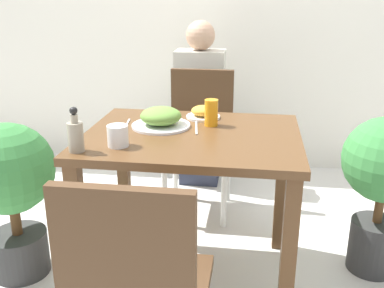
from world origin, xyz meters
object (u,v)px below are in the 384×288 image
side_plate (203,113)px  potted_plant_right (384,177)px  chair_near (137,288)px  chair_far (200,134)px  person_figure (200,106)px  sauce_bottle (76,135)px  potted_plant_left (10,184)px  food_plate (161,118)px  drink_cup (118,136)px  juice_glass (211,113)px

side_plate → potted_plant_right: bearing=-4.5°
chair_near → chair_far: (-0.00, 1.56, 0.00)m
side_plate → person_figure: size_ratio=0.15×
sauce_bottle → potted_plant_right: sauce_bottle is taller
potted_plant_left → person_figure: person_figure is taller
sauce_bottle → potted_plant_left: (-0.44, 0.21, -0.33)m
food_plate → potted_plant_right: (1.06, 0.11, -0.28)m
food_plate → drink_cup: (-0.12, -0.29, 0.00)m
chair_near → food_plate: size_ratio=3.22×
juice_glass → sauce_bottle: 0.66m
side_plate → potted_plant_right: size_ratio=0.21×
chair_near → food_plate: 0.92m
food_plate → sauce_bottle: bearing=-124.8°
chair_near → drink_cup: (-0.22, 0.57, 0.30)m
food_plate → sauce_bottle: size_ratio=1.50×
chair_far → sauce_bottle: 1.18m
food_plate → potted_plant_right: 1.11m
chair_far → sauce_bottle: bearing=-108.6°
side_plate → potted_plant_right: (0.89, -0.07, -0.27)m
potted_plant_left → juice_glass: bearing=13.7°
chair_near → sauce_bottle: bearing=-53.0°
chair_near → side_plate: chair_near is taller
food_plate → sauce_bottle: (-0.26, -0.38, 0.03)m
chair_near → potted_plant_right: chair_near is taller
food_plate → juice_glass: (0.23, 0.06, 0.02)m
drink_cup → juice_glass: (0.35, 0.35, 0.02)m
potted_plant_right → person_figure: size_ratio=0.69×
chair_near → sauce_bottle: 0.69m
chair_far → juice_glass: 0.72m
chair_near → side_plate: size_ratio=5.23×
food_plate → person_figure: size_ratio=0.24×
chair_far → potted_plant_right: size_ratio=1.10×
side_plate → person_figure: (-0.13, 0.91, -0.20)m
chair_far → juice_glass: size_ratio=7.07×
drink_cup → chair_far: bearing=77.7°
side_plate → drink_cup: size_ratio=1.91×
drink_cup → juice_glass: juice_glass is taller
side_plate → person_figure: person_figure is taller
potted_plant_right → food_plate: bearing=-174.0°
drink_cup → side_plate: bearing=58.0°
chair_near → juice_glass: bearing=-98.1°
juice_glass → side_plate: bearing=113.1°
chair_near → chair_far: same height
food_plate → potted_plant_left: food_plate is taller
side_plate → potted_plant_left: bearing=-158.1°
potted_plant_right → person_figure: person_figure is taller
potted_plant_right → chair_near: bearing=-134.6°
person_figure → juice_glass: bearing=-79.9°
chair_near → potted_plant_right: size_ratio=1.10×
drink_cup → potted_plant_left: drink_cup is taller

